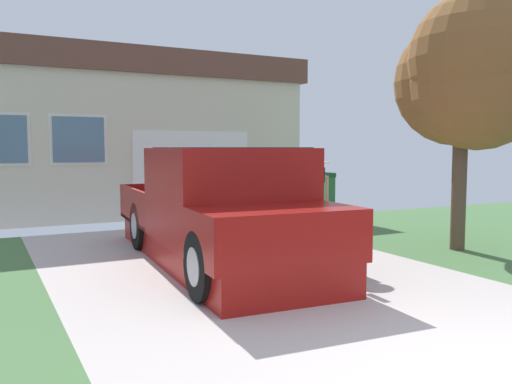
{
  "coord_description": "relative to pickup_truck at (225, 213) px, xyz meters",
  "views": [
    {
      "loc": [
        -3.27,
        -2.09,
        1.72
      ],
      "look_at": [
        0.36,
        4.85,
        1.06
      ],
      "focal_mm": 37.26,
      "sensor_mm": 36.0,
      "label": 1
    }
  ],
  "objects": [
    {
      "name": "front_yard_tree",
      "position": [
        4.12,
        -0.74,
        2.13
      ],
      "size": [
        2.47,
        2.79,
        4.21
      ],
      "color": "brown",
      "rests_on": "ground"
    },
    {
      "name": "house_with_garage",
      "position": [
        0.1,
        7.93,
        1.28
      ],
      "size": [
        9.47,
        5.36,
        4.08
      ],
      "color": "beige",
      "rests_on": "ground"
    },
    {
      "name": "handbag",
      "position": [
        1.5,
        -0.59,
        -0.65
      ],
      "size": [
        0.31,
        0.21,
        0.42
      ],
      "color": "brown",
      "rests_on": "ground"
    },
    {
      "name": "pickup_truck",
      "position": [
        0.0,
        0.0,
        0.0
      ],
      "size": [
        2.25,
        5.48,
        1.72
      ],
      "rotation": [
        0.0,
        0.0,
        3.08
      ],
      "color": "maroon",
      "rests_on": "ground"
    },
    {
      "name": "wheeled_trash_bin",
      "position": [
        3.92,
        3.43,
        -0.16
      ],
      "size": [
        0.6,
        0.72,
        1.13
      ],
      "color": "#286B38",
      "rests_on": "ground"
    },
    {
      "name": "person_with_hat",
      "position": [
        1.27,
        -0.41,
        0.13
      ],
      "size": [
        0.53,
        0.45,
        1.62
      ],
      "rotation": [
        0.0,
        0.0,
        3.08
      ],
      "color": "brown",
      "rests_on": "ground"
    }
  ]
}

